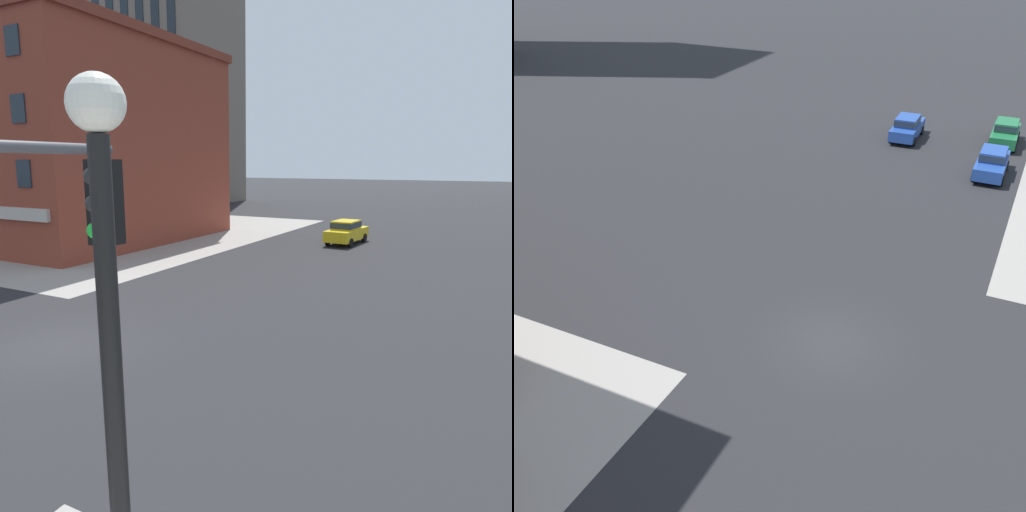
# 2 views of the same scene
# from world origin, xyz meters

# --- Properties ---
(ground_plane) EXTENTS (320.00, 320.00, 0.00)m
(ground_plane) POSITION_xyz_m (0.00, 0.00, 0.00)
(ground_plane) COLOR #262628
(car_main_southbound_near) EXTENTS (4.46, 2.00, 1.68)m
(car_main_southbound_near) POSITION_xyz_m (24.97, 3.47, 0.92)
(car_main_southbound_near) COLOR #23479E
(car_main_southbound_near) RESTS_ON ground
(car_cross_westbound) EXTENTS (4.45, 1.99, 1.68)m
(car_cross_westbound) POSITION_xyz_m (26.82, -3.16, 0.92)
(car_cross_westbound) COLOR #1E6B3D
(car_cross_westbound) RESTS_ON ground
(car_parked_curb) EXTENTS (4.42, 1.93, 1.68)m
(car_parked_curb) POSITION_xyz_m (20.31, -3.13, 0.92)
(car_parked_curb) COLOR #23479E
(car_parked_curb) RESTS_ON ground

